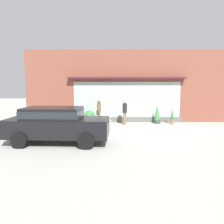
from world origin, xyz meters
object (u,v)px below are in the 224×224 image
at_px(pedestrian_with_handbag, 99,111).
at_px(parked_car_black, 57,123).
at_px(potted_plant_trailing_edge, 59,119).
at_px(potted_plant_by_entrance, 89,117).
at_px(fire_hydrant, 108,120).
at_px(potted_plant_near_hydrant, 157,114).
at_px(potted_plant_window_center, 172,116).
at_px(pedestrian_passerby, 125,110).

distance_m(pedestrian_with_handbag, parked_car_black, 4.60).
xyz_separation_m(parked_car_black, potted_plant_trailing_edge, (-1.08, 4.64, -0.59)).
xyz_separation_m(potted_plant_by_entrance, potted_plant_trailing_edge, (-1.96, -0.22, -0.15)).
relative_size(fire_hydrant, potted_plant_near_hydrant, 0.66).
bearing_deg(potted_plant_near_hydrant, fire_hydrant, -159.05).
xyz_separation_m(potted_plant_near_hydrant, potted_plant_by_entrance, (-4.55, -0.12, -0.14)).
distance_m(pedestrian_with_handbag, potted_plant_window_center, 4.84).
distance_m(potted_plant_trailing_edge, potted_plant_window_center, 7.45).
relative_size(parked_car_black, potted_plant_by_entrance, 5.00).
relative_size(pedestrian_with_handbag, pedestrian_passerby, 1.00).
height_order(potted_plant_near_hydrant, potted_plant_window_center, potted_plant_near_hydrant).
distance_m(parked_car_black, potted_plant_window_center, 7.94).
relative_size(fire_hydrant, potted_plant_window_center, 0.78).
distance_m(potted_plant_by_entrance, potted_plant_window_center, 5.48).
bearing_deg(fire_hydrant, potted_plant_trailing_edge, 164.56).
height_order(fire_hydrant, potted_plant_trailing_edge, fire_hydrant).
bearing_deg(pedestrian_with_handbag, pedestrian_passerby, 104.52).
bearing_deg(parked_car_black, pedestrian_passerby, 56.31).
height_order(pedestrian_with_handbag, potted_plant_trailing_edge, pedestrian_with_handbag).
distance_m(potted_plant_near_hydrant, potted_plant_by_entrance, 4.55).
bearing_deg(fire_hydrant, pedestrian_with_handbag, 136.18).
xyz_separation_m(pedestrian_passerby, potted_plant_trailing_edge, (-4.31, 0.17, -0.62)).
relative_size(fire_hydrant, pedestrian_passerby, 0.53).
height_order(pedestrian_with_handbag, potted_plant_near_hydrant, pedestrian_with_handbag).
relative_size(fire_hydrant, pedestrian_with_handbag, 0.52).
xyz_separation_m(potted_plant_near_hydrant, potted_plant_trailing_edge, (-6.51, -0.35, -0.29)).
bearing_deg(potted_plant_by_entrance, potted_plant_trailing_edge, -173.56).
bearing_deg(potted_plant_trailing_edge, potted_plant_window_center, 0.64).
height_order(fire_hydrant, potted_plant_by_entrance, potted_plant_by_entrance).
xyz_separation_m(pedestrian_passerby, potted_plant_by_entrance, (-2.35, 0.40, -0.47)).
distance_m(pedestrian_passerby, potted_plant_window_center, 3.17).
height_order(parked_car_black, potted_plant_window_center, parked_car_black).
relative_size(pedestrian_passerby, potted_plant_window_center, 1.48).
height_order(pedestrian_with_handbag, parked_car_black, pedestrian_with_handbag).
bearing_deg(pedestrian_passerby, potted_plant_by_entrance, -77.22).
relative_size(pedestrian_with_handbag, potted_plant_near_hydrant, 1.26).
distance_m(fire_hydrant, pedestrian_passerby, 1.38).
bearing_deg(potted_plant_trailing_edge, potted_plant_by_entrance, 6.44).
distance_m(pedestrian_with_handbag, potted_plant_trailing_edge, 2.72).
bearing_deg(potted_plant_by_entrance, parked_car_black, -100.36).
bearing_deg(parked_car_black, potted_plant_window_center, 38.79).
xyz_separation_m(pedestrian_with_handbag, potted_plant_by_entrance, (-0.67, 0.53, -0.45)).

